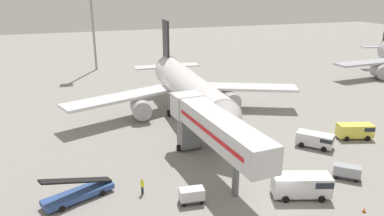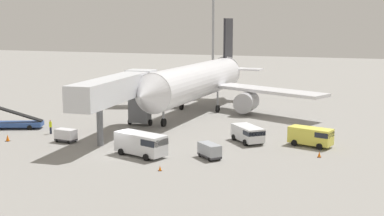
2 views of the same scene
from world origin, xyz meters
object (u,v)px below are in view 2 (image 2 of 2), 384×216
(service_van_near_left, at_px, (312,136))
(safety_cone_alpha, at_px, (160,168))
(jet_bridge, at_px, (120,90))
(airplane_at_gate, at_px, (198,81))
(safety_cone_charlie, at_px, (8,138))
(baggage_cart_far_right, at_px, (66,135))
(service_van_rear_left, at_px, (248,133))
(safety_cone_bravo, at_px, (319,154))
(ground_crew_worker_foreground, at_px, (51,126))
(service_van_mid_right, at_px, (142,143))
(baggage_cart_near_right, at_px, (210,150))
(belt_loader_truck, at_px, (15,123))

(service_van_near_left, height_order, safety_cone_alpha, service_van_near_left)
(jet_bridge, bearing_deg, safety_cone_alpha, -49.71)
(airplane_at_gate, distance_m, safety_cone_charlie, 29.33)
(baggage_cart_far_right, relative_size, safety_cone_charlie, 3.37)
(airplane_at_gate, xyz_separation_m, service_van_rear_left, (11.75, -16.85, -3.50))
(service_van_rear_left, xyz_separation_m, safety_cone_bravo, (8.20, -3.83, -0.77))
(safety_cone_alpha, bearing_deg, ground_crew_worker_foreground, 152.03)
(airplane_at_gate, height_order, service_van_mid_right, airplane_at_gate)
(jet_bridge, distance_m, baggage_cart_near_right, 15.39)
(belt_loader_truck, xyz_separation_m, safety_cone_alpha, (24.56, -10.94, -0.53))
(safety_cone_alpha, bearing_deg, jet_bridge, 130.29)
(belt_loader_truck, xyz_separation_m, service_van_rear_left, (29.47, 2.57, 0.29))
(ground_crew_worker_foreground, bearing_deg, belt_loader_truck, 169.62)
(airplane_at_gate, relative_size, jet_bridge, 2.03)
(service_van_mid_right, xyz_separation_m, baggage_cart_near_right, (6.68, 1.44, -0.49))
(service_van_near_left, distance_m, safety_cone_bravo, 4.65)
(service_van_near_left, bearing_deg, safety_cone_alpha, -130.03)
(jet_bridge, xyz_separation_m, safety_cone_bravo, (23.38, -2.43, -5.07))
(jet_bridge, height_order, safety_cone_alpha, jet_bridge)
(service_van_near_left, height_order, safety_cone_bravo, service_van_near_left)
(service_van_rear_left, relative_size, baggage_cart_far_right, 1.89)
(airplane_at_gate, distance_m, safety_cone_bravo, 29.05)
(service_van_rear_left, height_order, service_van_near_left, service_van_near_left)
(ground_crew_worker_foreground, bearing_deg, service_van_mid_right, -20.99)
(service_van_mid_right, xyz_separation_m, ground_crew_worker_foreground, (-14.76, 5.66, -0.40))
(baggage_cart_far_right, bearing_deg, ground_crew_worker_foreground, 143.53)
(service_van_mid_right, bearing_deg, service_van_near_left, 32.42)
(jet_bridge, bearing_deg, baggage_cart_far_right, -127.67)
(airplane_at_gate, bearing_deg, safety_cone_bravo, -46.03)
(jet_bridge, height_order, service_van_mid_right, jet_bridge)
(baggage_cart_near_right, bearing_deg, jet_bridge, 153.75)
(baggage_cart_far_right, bearing_deg, service_van_mid_right, -13.80)
(jet_bridge, distance_m, service_van_rear_left, 15.83)
(ground_crew_worker_foreground, bearing_deg, service_van_near_left, 7.93)
(service_van_mid_right, bearing_deg, airplane_at_gate, 96.71)
(ground_crew_worker_foreground, height_order, safety_cone_bravo, ground_crew_worker_foreground)
(jet_bridge, relative_size, baggage_cart_near_right, 6.57)
(safety_cone_alpha, bearing_deg, airplane_at_gate, 102.70)
(ground_crew_worker_foreground, bearing_deg, service_van_rear_left, 8.92)
(ground_crew_worker_foreground, relative_size, safety_cone_alpha, 3.50)
(service_van_rear_left, bearing_deg, service_van_mid_right, -132.85)
(service_van_rear_left, height_order, safety_cone_bravo, service_van_rear_left)
(airplane_at_gate, relative_size, safety_cone_alpha, 78.72)
(safety_cone_charlie, bearing_deg, belt_loader_truck, 121.80)
(belt_loader_truck, height_order, safety_cone_charlie, belt_loader_truck)
(jet_bridge, bearing_deg, safety_cone_charlie, -145.84)
(airplane_at_gate, distance_m, service_van_near_left, 25.00)
(airplane_at_gate, height_order, jet_bridge, airplane_at_gate)
(service_van_mid_right, distance_m, safety_cone_bravo, 17.77)
(baggage_cart_far_right, bearing_deg, safety_cone_charlie, -164.07)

